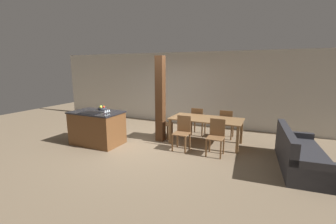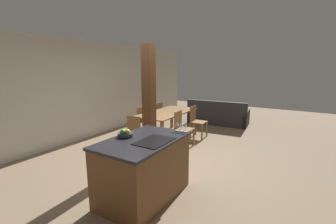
# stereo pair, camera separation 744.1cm
# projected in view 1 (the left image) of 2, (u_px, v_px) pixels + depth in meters

# --- Properties ---
(ground_plane) EXTENTS (16.00, 16.00, 0.00)m
(ground_plane) POSITION_uv_depth(u_px,v_px,m) (146.00, 144.00, 6.39)
(ground_plane) COLOR #847056
(wall_back) EXTENTS (11.20, 0.08, 2.70)m
(wall_back) POSITION_uv_depth(u_px,v_px,m) (181.00, 89.00, 8.58)
(wall_back) COLOR beige
(wall_back) RESTS_ON ground_plane
(kitchen_island) EXTENTS (1.41, 0.90, 0.95)m
(kitchen_island) POSITION_uv_depth(u_px,v_px,m) (97.00, 128.00, 6.37)
(kitchen_island) COLOR brown
(kitchen_island) RESTS_ON ground_plane
(fruit_bowl) EXTENTS (0.24, 0.24, 0.12)m
(fruit_bowl) POSITION_uv_depth(u_px,v_px,m) (102.00, 108.00, 6.55)
(fruit_bowl) COLOR #383D47
(fruit_bowl) RESTS_ON kitchen_island
(wine_glass_near) EXTENTS (0.06, 0.06, 0.16)m
(wine_glass_near) POSITION_uv_depth(u_px,v_px,m) (105.00, 111.00, 5.65)
(wine_glass_near) COLOR silver
(wine_glass_near) RESTS_ON kitchen_island
(wine_glass_middle) EXTENTS (0.06, 0.06, 0.16)m
(wine_glass_middle) POSITION_uv_depth(u_px,v_px,m) (107.00, 111.00, 5.72)
(wine_glass_middle) COLOR silver
(wine_glass_middle) RESTS_ON kitchen_island
(wine_glass_far) EXTENTS (0.06, 0.06, 0.16)m
(wine_glass_far) POSITION_uv_depth(u_px,v_px,m) (109.00, 110.00, 5.79)
(wine_glass_far) COLOR silver
(wine_glass_far) RESTS_ON kitchen_island
(dining_table) EXTENTS (1.99, 0.95, 0.74)m
(dining_table) POSITION_uv_depth(u_px,v_px,m) (206.00, 121.00, 6.34)
(dining_table) COLOR olive
(dining_table) RESTS_ON ground_plane
(dining_chair_near_left) EXTENTS (0.40, 0.40, 0.89)m
(dining_chair_near_left) POSITION_uv_depth(u_px,v_px,m) (182.00, 132.00, 5.93)
(dining_chair_near_left) COLOR brown
(dining_chair_near_left) RESTS_ON ground_plane
(dining_chair_near_right) EXTENTS (0.40, 0.40, 0.89)m
(dining_chair_near_right) POSITION_uv_depth(u_px,v_px,m) (216.00, 136.00, 5.57)
(dining_chair_near_right) COLOR brown
(dining_chair_near_right) RESTS_ON ground_plane
(dining_chair_far_left) EXTENTS (0.40, 0.40, 0.89)m
(dining_chair_far_left) POSITION_uv_depth(u_px,v_px,m) (198.00, 121.00, 7.19)
(dining_chair_far_left) COLOR brown
(dining_chair_far_left) RESTS_ON ground_plane
(dining_chair_far_right) EXTENTS (0.40, 0.40, 0.89)m
(dining_chair_far_right) POSITION_uv_depth(u_px,v_px,m) (226.00, 123.00, 6.82)
(dining_chair_far_right) COLOR brown
(dining_chair_far_right) RESTS_ON ground_plane
(dining_chair_head_end) EXTENTS (0.40, 0.40, 0.89)m
(dining_chair_head_end) POSITION_uv_depth(u_px,v_px,m) (163.00, 123.00, 6.93)
(dining_chair_head_end) COLOR brown
(dining_chair_head_end) RESTS_ON ground_plane
(couch) EXTENTS (1.00, 2.11, 0.85)m
(couch) POSITION_uv_depth(u_px,v_px,m) (299.00, 156.00, 4.86)
(couch) COLOR #2D2D33
(couch) RESTS_ON ground_plane
(timber_post) EXTENTS (0.23, 0.23, 2.47)m
(timber_post) POSITION_uv_depth(u_px,v_px,m) (160.00, 100.00, 6.48)
(timber_post) COLOR #4C2D19
(timber_post) RESTS_ON ground_plane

